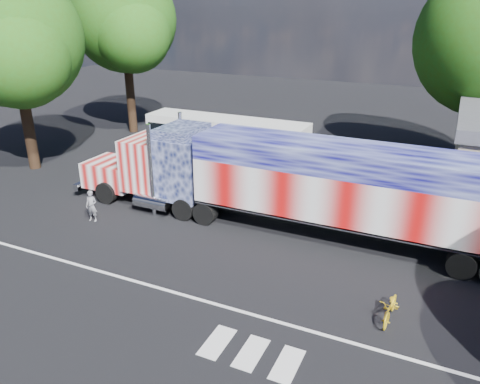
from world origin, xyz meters
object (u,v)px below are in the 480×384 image
at_px(woman, 91,206).
at_px(bicycle, 391,308).
at_px(tree_nw_a, 125,20).
at_px(coach_bus, 226,141).
at_px(tree_w_a, 14,39).
at_px(semi_truck, 293,182).

xyz_separation_m(woman, bicycle, (14.75, -1.90, -0.33)).
height_order(bicycle, tree_nw_a, tree_nw_a).
bearing_deg(coach_bus, tree_w_a, -152.23).
bearing_deg(bicycle, woman, 176.46).
relative_size(coach_bus, tree_nw_a, 0.84).
relative_size(coach_bus, tree_w_a, 0.89).
bearing_deg(semi_truck, tree_nw_a, 146.73).
height_order(woman, tree_nw_a, tree_nw_a).
relative_size(semi_truck, tree_w_a, 1.83).
bearing_deg(tree_nw_a, coach_bus, -22.68).
bearing_deg(semi_truck, bicycle, -43.93).
bearing_deg(tree_nw_a, tree_w_a, -90.85).
height_order(coach_bus, bicycle, coach_bus).
height_order(semi_truck, tree_w_a, tree_w_a).
relative_size(woman, tree_w_a, 0.13).
relative_size(coach_bus, bicycle, 6.05).
relative_size(semi_truck, tree_nw_a, 1.73).
bearing_deg(tree_w_a, coach_bus, 27.77).
distance_m(semi_truck, tree_w_a, 19.22).
xyz_separation_m(bicycle, tree_w_a, (-23.68, 6.61, 7.67)).
height_order(semi_truck, tree_nw_a, tree_nw_a).
bearing_deg(tree_w_a, bicycle, -15.59).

